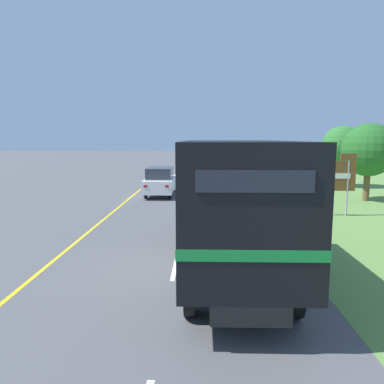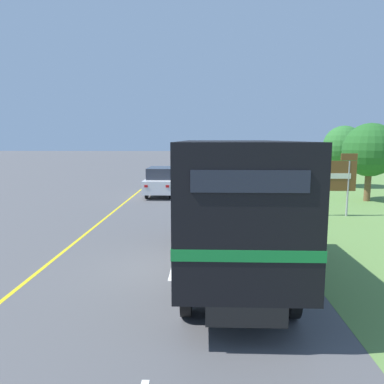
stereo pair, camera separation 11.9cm
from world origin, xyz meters
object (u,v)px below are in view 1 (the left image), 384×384
Objects in this scene: roadside_tree_near at (369,150)px; roadside_tree_mid at (342,146)px; highway_sign at (331,177)px; horse_trailer_truck at (233,200)px; lead_car_white at (160,181)px.

roadside_tree_mid reaches higher than roadside_tree_near.
roadside_tree_mid is at bearing 67.93° from highway_sign.
highway_sign is at bearing 55.86° from horse_trailer_truck.
lead_car_white is 1.01× the size of roadside_tree_near.
horse_trailer_truck is at bearing -125.99° from roadside_tree_near.
highway_sign is at bearing -129.00° from roadside_tree_near.
roadside_tree_near is (12.36, -1.80, 2.05)m from lead_car_white.
lead_car_white is at bearing 104.16° from horse_trailer_truck.
roadside_tree_mid is (9.71, 18.75, 1.10)m from horse_trailer_truck.
roadside_tree_near is at bearing -8.29° from lead_car_white.
roadside_tree_near reaches higher than horse_trailer_truck.
roadside_tree_near reaches higher than highway_sign.
roadside_tree_mid is at bearing 82.48° from roadside_tree_near.
roadside_tree_mid is at bearing 19.86° from lead_car_white.
horse_trailer_truck is 15.07m from roadside_tree_near.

